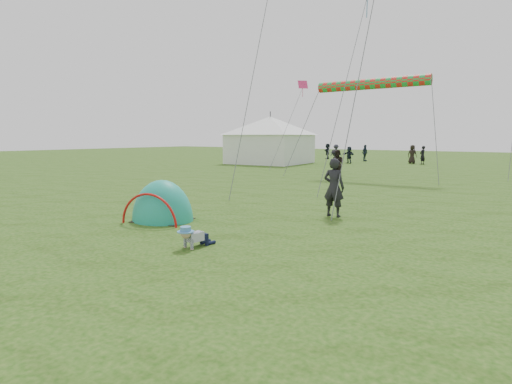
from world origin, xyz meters
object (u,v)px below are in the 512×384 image
Objects in this scene: standing_adult at (334,187)px; event_marquee at (270,138)px; crawling_toddler at (193,236)px; popup_tent at (163,220)px.

standing_adult is 0.27× the size of event_marquee.
crawling_toddler is at bearing 76.87° from standing_adult.
popup_tent is 0.36× the size of event_marquee.
popup_tent is 26.74m from event_marquee.
standing_adult reaches higher than crawling_toddler.
standing_adult is at bearing 87.21° from crawling_toddler.
crawling_toddler is 0.37× the size of standing_adult.
popup_tent is at bearing 40.89° from standing_adult.
event_marquee is at bearing 101.74° from popup_tent.
crawling_toddler is 0.10× the size of event_marquee.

